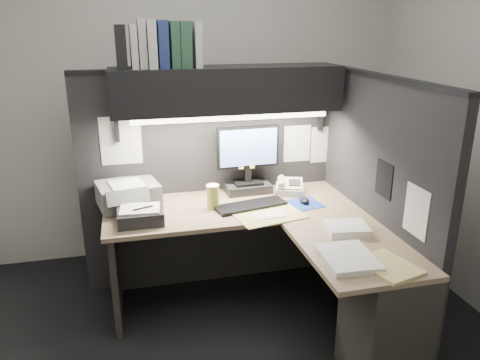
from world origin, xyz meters
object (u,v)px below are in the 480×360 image
at_px(desk, 302,277).
at_px(telephone, 289,187).
at_px(overhead_shelf, 227,89).
at_px(coffee_cup, 213,197).
at_px(notebook_stack, 140,216).
at_px(monitor, 248,166).
at_px(printer, 128,194).
at_px(keyboard, 251,206).

relative_size(desk, telephone, 8.11).
bearing_deg(overhead_shelf, coffee_cup, -125.87).
bearing_deg(notebook_stack, monitor, 25.32).
bearing_deg(printer, coffee_cup, -31.29).
height_order(keyboard, coffee_cup, coffee_cup).
height_order(overhead_shelf, telephone, overhead_shelf).
relative_size(printer, notebook_stack, 1.40).
bearing_deg(telephone, keyboard, -130.90).
xyz_separation_m(printer, notebook_stack, (0.07, -0.32, -0.04)).
bearing_deg(notebook_stack, coffee_cup, 14.31).
relative_size(overhead_shelf, coffee_cup, 9.97).
bearing_deg(monitor, printer, -178.58).
bearing_deg(notebook_stack, desk, -24.14).
bearing_deg(telephone, monitor, -178.70).
xyz_separation_m(desk, monitor, (-0.14, 0.80, 0.49)).
bearing_deg(overhead_shelf, printer, -179.16).
bearing_deg(keyboard, printer, 151.75).
bearing_deg(overhead_shelf, telephone, -5.52).
height_order(printer, notebook_stack, printer).
distance_m(keyboard, printer, 0.85).
relative_size(telephone, coffee_cup, 1.35).
bearing_deg(printer, telephone, -13.41).
height_order(telephone, coffee_cup, coffee_cup).
relative_size(monitor, coffee_cup, 3.20).
distance_m(desk, keyboard, 0.61).
distance_m(desk, coffee_cup, 0.80).
bearing_deg(coffee_cup, overhead_shelf, 54.13).
xyz_separation_m(overhead_shelf, coffee_cup, (-0.15, -0.21, -0.69)).
bearing_deg(coffee_cup, notebook_stack, -165.69).
height_order(desk, printer, printer).
xyz_separation_m(overhead_shelf, printer, (-0.70, -0.01, -0.69)).
distance_m(monitor, coffee_cup, 0.42).
distance_m(monitor, keyboard, 0.36).
distance_m(keyboard, coffee_cup, 0.27).
xyz_separation_m(desk, telephone, (0.16, 0.71, 0.33)).
height_order(coffee_cup, printer, printer).
bearing_deg(notebook_stack, overhead_shelf, 27.49).
relative_size(monitor, printer, 1.27).
xyz_separation_m(overhead_shelf, keyboard, (0.10, -0.25, -0.76)).
relative_size(monitor, keyboard, 1.01).
distance_m(desk, monitor, 0.94).
distance_m(monitor, printer, 0.88).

